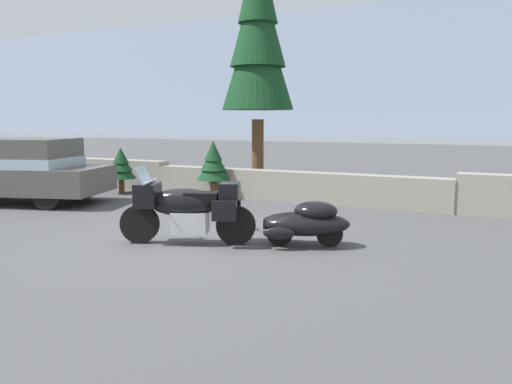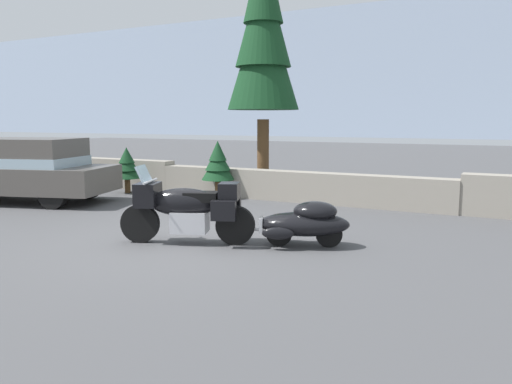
{
  "view_description": "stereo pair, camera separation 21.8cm",
  "coord_description": "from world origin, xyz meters",
  "px_view_note": "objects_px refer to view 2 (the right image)",
  "views": [
    {
      "loc": [
        4.97,
        -7.09,
        2.08
      ],
      "look_at": [
        1.11,
        0.75,
        0.85
      ],
      "focal_mm": 35.79,
      "sensor_mm": 36.0,
      "label": 1
    },
    {
      "loc": [
        5.16,
        -6.99,
        2.08
      ],
      "look_at": [
        1.11,
        0.75,
        0.85
      ],
      "focal_mm": 35.79,
      "sensor_mm": 36.0,
      "label": 2
    }
  ],
  "objects_px": {
    "touring_motorcycle": "(187,207)",
    "car_shaped_trailer": "(305,222)",
    "pine_tree_tall": "(263,32)",
    "suv_at_left_edge": "(21,169)"
  },
  "relations": [
    {
      "from": "touring_motorcycle",
      "to": "car_shaped_trailer",
      "type": "height_order",
      "value": "touring_motorcycle"
    },
    {
      "from": "touring_motorcycle",
      "to": "car_shaped_trailer",
      "type": "distance_m",
      "value": 2.0
    },
    {
      "from": "car_shaped_trailer",
      "to": "pine_tree_tall",
      "type": "xyz_separation_m",
      "value": [
        -3.64,
        5.67,
        4.17
      ]
    },
    {
      "from": "car_shaped_trailer",
      "to": "suv_at_left_edge",
      "type": "xyz_separation_m",
      "value": [
        -8.21,
        1.0,
        0.43
      ]
    },
    {
      "from": "suv_at_left_edge",
      "to": "pine_tree_tall",
      "type": "xyz_separation_m",
      "value": [
        4.57,
        4.67,
        3.74
      ]
    },
    {
      "from": "pine_tree_tall",
      "to": "car_shaped_trailer",
      "type": "bearing_deg",
      "value": -57.27
    },
    {
      "from": "touring_motorcycle",
      "to": "suv_at_left_edge",
      "type": "xyz_separation_m",
      "value": [
        -6.36,
        1.73,
        0.22
      ]
    },
    {
      "from": "suv_at_left_edge",
      "to": "touring_motorcycle",
      "type": "bearing_deg",
      "value": -15.22
    },
    {
      "from": "car_shaped_trailer",
      "to": "pine_tree_tall",
      "type": "distance_m",
      "value": 7.92
    },
    {
      "from": "touring_motorcycle",
      "to": "car_shaped_trailer",
      "type": "bearing_deg",
      "value": 21.62
    }
  ]
}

